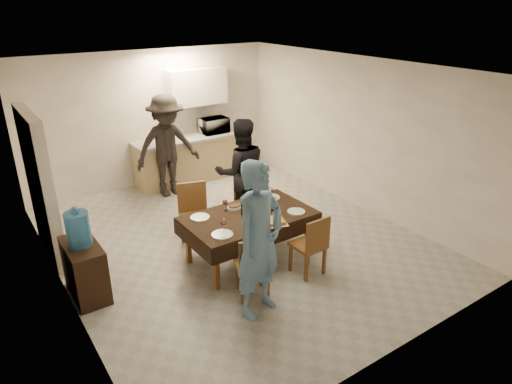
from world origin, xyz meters
The scene contains 33 objects.
floor centered at (0.00, 0.00, 0.00)m, with size 5.00×6.00×0.02m, color #A5A4A0.
ceiling centered at (0.00, 0.00, 2.60)m, with size 5.00×6.00×0.02m, color white.
wall_back centered at (0.00, 3.00, 1.30)m, with size 5.00×0.02×2.60m, color white.
wall_front centered at (0.00, -3.00, 1.30)m, with size 5.00×0.02×2.60m, color white.
wall_left centered at (-2.50, 0.00, 1.30)m, with size 0.02×6.00×2.60m, color white.
wall_right centered at (2.50, 0.00, 1.30)m, with size 0.02×6.00×2.60m, color white.
stub_partition centered at (-2.42, 1.20, 1.05)m, with size 0.15×1.40×2.10m, color silver.
kitchen_base_cabinet centered at (0.60, 2.68, 0.43)m, with size 2.20×0.60×0.86m, color tan.
kitchen_worktop centered at (0.60, 2.68, 0.89)m, with size 2.24×0.64×0.05m, color #9B9B97.
upper_cabinet centered at (0.90, 2.82, 1.85)m, with size 1.20×0.34×0.70m, color white.
dining_table centered at (-0.13, -0.57, 0.66)m, with size 1.78×1.05×0.69m.
chair_near_left centered at (-0.58, -1.40, 0.53)m, with size 0.51×0.52×0.47m.
chair_near_right centered at (0.32, -1.40, 0.53)m, with size 0.40×0.40×0.47m.
chair_far_left centered at (-0.58, 0.09, 0.59)m, with size 0.54×0.55×0.52m.
chair_far_right centered at (0.32, 0.10, 0.54)m, with size 0.55×0.57×0.47m.
console centered at (-2.28, -0.15, 0.36)m, with size 0.39×0.77×0.71m, color black.
water_jug centered at (-2.28, -0.15, 0.93)m, with size 0.28×0.28×0.43m, color #3A86C8.
wine_bottle centered at (-0.18, -0.52, 0.85)m, with size 0.08×0.08×0.30m, color black, non-canonical shape.
water_pitcher centered at (0.22, -0.62, 0.79)m, with size 0.12×0.12×0.18m, color white.
savoury_tart centered at (-0.03, -0.95, 0.72)m, with size 0.41×0.31×0.05m, color gold.
salad_bowl centered at (0.17, -0.39, 0.73)m, with size 0.20×0.20×0.08m, color silver.
mushroom_dish centered at (-0.18, -0.29, 0.71)m, with size 0.21×0.21×0.04m, color silver.
wine_glass_a centered at (-0.68, -0.82, 0.79)m, with size 0.09×0.09×0.19m, color white, non-canonical shape.
wine_glass_b centered at (0.42, -0.32, 0.79)m, with size 0.09×0.09×0.20m, color white, non-canonical shape.
wine_glass_c centered at (-0.33, -0.27, 0.78)m, with size 0.08×0.08×0.17m, color white, non-canonical shape.
plate_near_left centered at (-0.73, -0.87, 0.70)m, with size 0.28×0.28×0.02m, color silver.
plate_near_right centered at (0.47, -0.87, 0.70)m, with size 0.25×0.25×0.01m, color silver.
plate_far_left centered at (-0.73, -0.27, 0.70)m, with size 0.26×0.26×0.02m, color silver.
plate_far_right centered at (0.47, -0.27, 0.70)m, with size 0.27×0.27×0.02m, color silver.
microwave centered at (1.18, 2.68, 1.06)m, with size 0.55×0.38×0.31m, color white.
person_near centered at (-0.68, -1.62, 0.95)m, with size 0.69×0.45×1.89m, color #628FB8.
person_far centered at (0.42, 0.48, 0.88)m, with size 0.86×0.67×1.76m, color black.
person_kitchen centered at (-0.06, 2.23, 0.95)m, with size 1.23×0.71×1.90m, color black.
Camera 1 is at (-3.24, -5.31, 3.45)m, focal length 32.00 mm.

